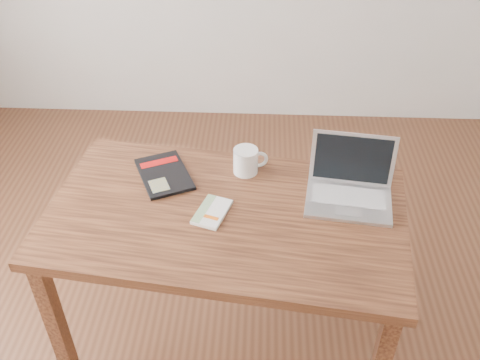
{
  "coord_description": "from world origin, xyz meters",
  "views": [
    {
      "loc": [
        0.05,
        -1.37,
        2.02
      ],
      "look_at": [
        -0.02,
        0.13,
        0.85
      ],
      "focal_mm": 40.0,
      "sensor_mm": 36.0,
      "label": 1
    }
  ],
  "objects_px": {
    "laptop": "(350,186)",
    "coffee_mug": "(247,160)",
    "black_guidebook": "(164,174)",
    "white_guidebook": "(212,212)",
    "desk": "(226,230)"
  },
  "relations": [
    {
      "from": "black_guidebook",
      "to": "white_guidebook",
      "type": "bearing_deg",
      "value": -70.51
    },
    {
      "from": "desk",
      "to": "laptop",
      "type": "xyz_separation_m",
      "value": [
        0.45,
        0.11,
        0.14
      ]
    },
    {
      "from": "desk",
      "to": "white_guidebook",
      "type": "distance_m",
      "value": 0.11
    },
    {
      "from": "black_guidebook",
      "to": "coffee_mug",
      "type": "bearing_deg",
      "value": -17.25
    },
    {
      "from": "laptop",
      "to": "white_guidebook",
      "type": "bearing_deg",
      "value": -158.7
    },
    {
      "from": "desk",
      "to": "laptop",
      "type": "relative_size",
      "value": 4.04
    },
    {
      "from": "laptop",
      "to": "coffee_mug",
      "type": "relative_size",
      "value": 2.47
    },
    {
      "from": "desk",
      "to": "black_guidebook",
      "type": "bearing_deg",
      "value": 148.62
    },
    {
      "from": "desk",
      "to": "white_guidebook",
      "type": "bearing_deg",
      "value": -160.26
    },
    {
      "from": "desk",
      "to": "laptop",
      "type": "distance_m",
      "value": 0.48
    },
    {
      "from": "coffee_mug",
      "to": "black_guidebook",
      "type": "bearing_deg",
      "value": 175.1
    },
    {
      "from": "black_guidebook",
      "to": "laptop",
      "type": "bearing_deg",
      "value": -32.01
    },
    {
      "from": "black_guidebook",
      "to": "laptop",
      "type": "xyz_separation_m",
      "value": [
        0.71,
        -0.09,
        0.04
      ]
    },
    {
      "from": "laptop",
      "to": "coffee_mug",
      "type": "height_order",
      "value": "laptop"
    },
    {
      "from": "coffee_mug",
      "to": "white_guidebook",
      "type": "bearing_deg",
      "value": -126.38
    }
  ]
}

